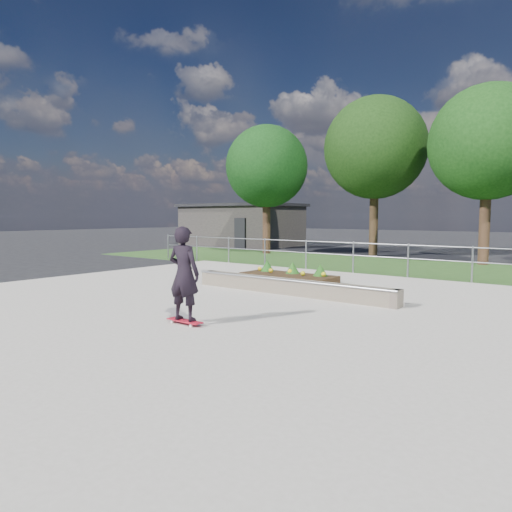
# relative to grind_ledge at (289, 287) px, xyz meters

# --- Properties ---
(ground) EXTENTS (120.00, 120.00, 0.00)m
(ground) POSITION_rel_grind_ledge_xyz_m (-0.69, -2.28, -0.26)
(ground) COLOR black
(ground) RESTS_ON ground
(grass_verge) EXTENTS (30.00, 8.00, 0.02)m
(grass_verge) POSITION_rel_grind_ledge_xyz_m (-0.69, 8.72, -0.25)
(grass_verge) COLOR #294C1E
(grass_verge) RESTS_ON ground
(concrete_slab) EXTENTS (15.00, 15.00, 0.06)m
(concrete_slab) POSITION_rel_grind_ledge_xyz_m (-0.69, -2.28, -0.23)
(concrete_slab) COLOR #B0A89C
(concrete_slab) RESTS_ON ground
(fence) EXTENTS (20.06, 0.06, 1.20)m
(fence) POSITION_rel_grind_ledge_xyz_m (-0.69, 5.22, 0.51)
(fence) COLOR gray
(fence) RESTS_ON ground
(building) EXTENTS (8.40, 5.40, 3.00)m
(building) POSITION_rel_grind_ledge_xyz_m (-14.69, 15.72, 1.25)
(building) COLOR #2D2A28
(building) RESTS_ON ground
(tree_far_left) EXTENTS (4.55, 4.55, 7.15)m
(tree_far_left) POSITION_rel_grind_ledge_xyz_m (-8.69, 10.72, 4.59)
(tree_far_left) COLOR #331E14
(tree_far_left) RESTS_ON ground
(tree_mid_left) EXTENTS (5.25, 5.25, 8.25)m
(tree_mid_left) POSITION_rel_grind_ledge_xyz_m (-3.19, 12.72, 5.34)
(tree_mid_left) COLOR black
(tree_mid_left) RESTS_ON ground
(tree_mid_right) EXTENTS (4.90, 4.90, 7.70)m
(tree_mid_right) POSITION_rel_grind_ledge_xyz_m (2.31, 11.72, 4.97)
(tree_mid_right) COLOR #362015
(tree_mid_right) RESTS_ON ground
(grind_ledge) EXTENTS (6.00, 0.44, 0.43)m
(grind_ledge) POSITION_rel_grind_ledge_xyz_m (0.00, 0.00, 0.00)
(grind_ledge) COLOR #64584A
(grind_ledge) RESTS_ON concrete_slab
(planter_bed) EXTENTS (3.00, 1.20, 0.61)m
(planter_bed) POSITION_rel_grind_ledge_xyz_m (-1.25, 1.89, -0.02)
(planter_bed) COLOR black
(planter_bed) RESTS_ON concrete_slab
(skateboarder) EXTENTS (0.80, 0.54, 1.87)m
(skateboarder) POSITION_rel_grind_ledge_xyz_m (0.32, -4.03, 0.76)
(skateboarder) COLOR silver
(skateboarder) RESTS_ON concrete_slab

